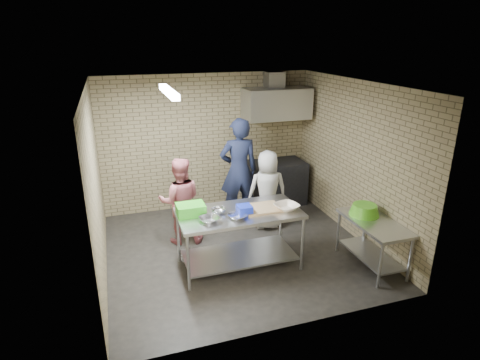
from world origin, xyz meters
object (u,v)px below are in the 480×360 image
green_crate (191,209)px  green_basin (364,210)px  blue_tub (244,210)px  woman_pink (180,201)px  side_counter (372,243)px  bottle_green (293,105)px  prep_table (239,239)px  man_navy (239,170)px  stove (275,183)px  woman_white (267,190)px

green_crate → green_basin: (2.62, -0.49, -0.16)m
blue_tub → woman_pink: 1.39m
side_counter → bottle_green: size_ratio=8.00×
blue_tub → bottle_green: bottle_green is taller
bottle_green → woman_pink: bearing=-153.5°
prep_table → man_navy: size_ratio=0.92×
stove → woman_pink: size_ratio=0.80×
blue_tub → green_basin: 1.89m
side_counter → man_navy: size_ratio=0.60×
prep_table → bottle_green: bottle_green is taller
woman_pink → woman_white: bearing=-168.8°
prep_table → woman_pink: bearing=123.7°
green_crate → bottle_green: size_ratio=2.70×
side_counter → green_basin: size_ratio=2.61×
green_basin → bottle_green: bearing=89.6°
green_basin → man_navy: (-1.41, 1.96, 0.16)m
prep_table → woman_white: woman_white is taller
green_basin → man_navy: size_ratio=0.23×
green_basin → woman_pink: bearing=151.5°
side_counter → woman_pink: size_ratio=0.80×
bottle_green → woman_white: size_ratio=0.10×
man_navy → woman_white: size_ratio=1.36×
stove → bottle_green: 1.65m
bottle_green → man_navy: bottle_green is taller
side_counter → man_navy: man_navy is taller
prep_table → blue_tub: 0.53m
green_basin → man_navy: man_navy is taller
prep_table → green_basin: green_basin is taller
blue_tub → woman_pink: woman_pink is taller
green_basin → woman_white: woman_white is taller
woman_pink → prep_table: bearing=132.6°
green_basin → woman_pink: (-2.62, 1.42, -0.08)m
side_counter → green_crate: (-2.64, 0.74, 0.62)m
green_crate → stove: bearing=42.6°
stove → woman_white: bearing=-120.0°
side_counter → stove: stove is taller
prep_table → green_basin: (1.92, -0.37, 0.38)m
side_counter → woman_pink: 3.15m
side_counter → green_crate: green_crate is taller
stove → green_crate: 3.02m
woman_white → woman_pink: bearing=10.7°
stove → woman_pink: woman_pink is taller
green_crate → man_navy: man_navy is taller
green_crate → blue_tub: size_ratio=2.00×
stove → blue_tub: 2.70m
bottle_green → man_navy: 1.92m
stove → bottle_green: bottle_green is taller
blue_tub → bottle_green: 3.28m
green_basin → man_navy: 2.42m
stove → green_basin: 2.57m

